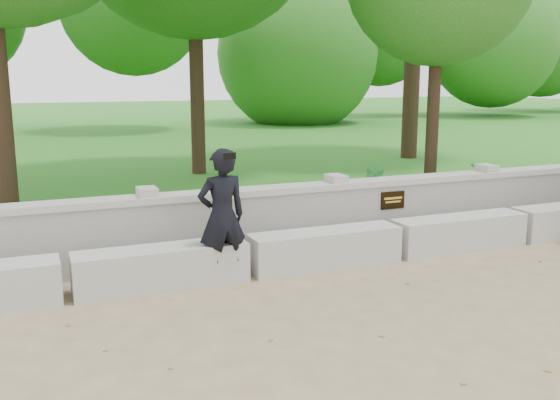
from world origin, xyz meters
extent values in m
plane|color=#97835C|center=(0.00, 0.00, 0.00)|extent=(80.00, 80.00, 0.00)
cube|color=#25711A|center=(0.00, 14.00, 0.12)|extent=(40.00, 22.00, 0.25)
cube|color=#B7B4AC|center=(-3.00, 1.90, 0.23)|extent=(1.90, 0.45, 0.45)
cube|color=#B7B4AC|center=(-1.00, 1.90, 0.23)|extent=(1.90, 0.45, 0.45)
cube|color=#B7B4AC|center=(1.00, 1.90, 0.23)|extent=(1.90, 0.45, 0.45)
cube|color=#ACA9A2|center=(0.00, 2.60, 0.41)|extent=(12.50, 0.25, 0.82)
cube|color=#B7B4AC|center=(0.00, 2.60, 0.86)|extent=(12.50, 0.35, 0.08)
cube|color=black|center=(0.30, 2.46, 0.62)|extent=(0.36, 0.02, 0.24)
imported|color=black|center=(-2.33, 1.80, 0.76)|extent=(0.58, 0.41, 1.52)
cube|color=black|center=(-2.33, 1.50, 1.47)|extent=(0.14, 0.03, 0.07)
cylinder|color=#382619|center=(-0.90, 8.10, 2.42)|extent=(0.29, 0.29, 4.35)
cylinder|color=#382619|center=(2.09, 4.10, 1.80)|extent=(0.21, 0.21, 3.10)
cylinder|color=#382619|center=(4.66, 8.55, 3.20)|extent=(0.40, 0.40, 5.90)
imported|color=#28772D|center=(0.78, 3.69, 0.58)|extent=(0.43, 0.46, 0.67)
imported|color=#28772D|center=(3.08, 3.95, 0.51)|extent=(0.61, 0.62, 0.52)
camera|label=1|loc=(-4.30, -4.66, 2.30)|focal=40.00mm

